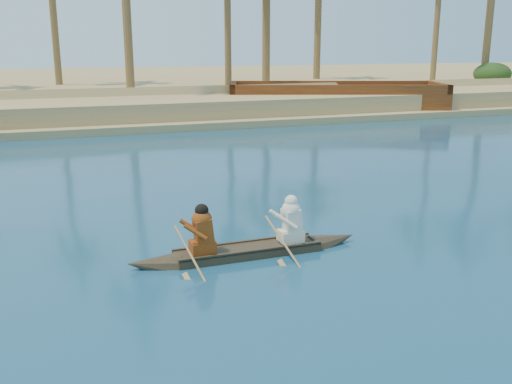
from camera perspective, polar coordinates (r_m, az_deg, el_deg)
name	(u,v)px	position (r m, az deg, el deg)	size (l,w,h in m)	color
sandy_embankment	(177,86)	(53.51, -7.94, 10.49)	(150.00, 51.00, 1.50)	tan
shrub_cluster	(227,90)	(38.63, -2.87, 10.12)	(100.00, 6.00, 2.40)	#1C3814
canoe	(248,243)	(11.51, -0.82, -5.12)	(4.86, 0.66, 1.34)	#39311F
barge_mid	(336,101)	(36.40, 7.98, 9.05)	(13.82, 8.61, 2.19)	brown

